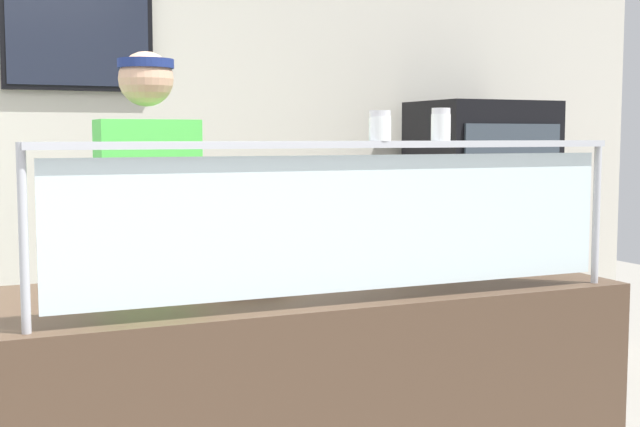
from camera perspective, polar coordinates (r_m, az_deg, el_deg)
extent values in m
cube|color=beige|center=(4.69, -10.70, 4.08)|extent=(6.40, 0.08, 2.70)
cube|color=black|center=(4.57, -15.94, 11.38)|extent=(0.75, 0.04, 0.55)
cube|color=#1E2333|center=(4.55, -15.91, 11.41)|extent=(0.70, 0.01, 0.50)
cube|color=#4C3828|center=(2.90, -0.88, -14.15)|extent=(2.00, 0.80, 0.95)
cylinder|color=#B2B5BC|center=(2.20, -19.31, -1.61)|extent=(0.02, 0.02, 0.47)
cylinder|color=#B2B5BC|center=(2.95, 18.09, 0.09)|extent=(0.02, 0.02, 0.47)
cube|color=silver|center=(2.44, 2.19, -0.67)|extent=(1.74, 0.01, 0.39)
cube|color=#B2B5BC|center=(2.43, 2.21, 4.66)|extent=(1.80, 0.06, 0.02)
cylinder|color=#9EA0A8|center=(2.77, -5.74, -4.82)|extent=(0.44, 0.44, 0.01)
cylinder|color=tan|center=(2.77, -5.74, -4.51)|extent=(0.42, 0.42, 0.02)
cylinder|color=gold|center=(2.76, -5.74, -4.27)|extent=(0.36, 0.36, 0.01)
cube|color=#ADAFB7|center=(2.74, -5.72, -4.21)|extent=(0.08, 0.28, 0.01)
cylinder|color=white|center=(2.47, 4.05, 5.70)|extent=(0.06, 0.06, 0.07)
cylinder|color=white|center=(2.47, 4.05, 5.46)|extent=(0.06, 0.06, 0.05)
cylinder|color=silver|center=(2.47, 4.06, 6.72)|extent=(0.06, 0.06, 0.02)
cylinder|color=white|center=(2.57, 8.12, 5.75)|extent=(0.06, 0.06, 0.08)
cylinder|color=red|center=(2.57, 8.12, 5.49)|extent=(0.05, 0.05, 0.05)
cylinder|color=silver|center=(2.57, 8.14, 6.84)|extent=(0.06, 0.06, 0.02)
cylinder|color=#23232D|center=(3.46, -13.07, -11.08)|extent=(0.13, 0.13, 0.95)
cylinder|color=#23232D|center=(3.50, -9.47, -10.80)|extent=(0.13, 0.13, 0.95)
cube|color=#4CD14C|center=(3.35, -11.49, 1.49)|extent=(0.38, 0.21, 0.55)
sphere|color=tan|center=(3.35, -11.62, 8.85)|extent=(0.21, 0.21, 0.21)
cylinder|color=navy|center=(3.35, -11.64, 9.84)|extent=(0.21, 0.21, 0.04)
cylinder|color=tan|center=(3.19, -7.44, -0.35)|extent=(0.08, 0.34, 0.08)
cube|color=black|center=(5.05, 10.67, -1.91)|extent=(0.72, 0.59, 1.63)
cube|color=#38424C|center=(4.80, 12.72, -1.92)|extent=(0.62, 0.02, 1.31)
cylinder|color=red|center=(4.78, 10.21, -1.32)|extent=(0.06, 0.06, 0.20)
cylinder|color=blue|center=(4.88, 11.97, -1.21)|extent=(0.06, 0.06, 0.20)
cylinder|color=blue|center=(4.99, 13.65, -1.11)|extent=(0.06, 0.06, 0.20)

